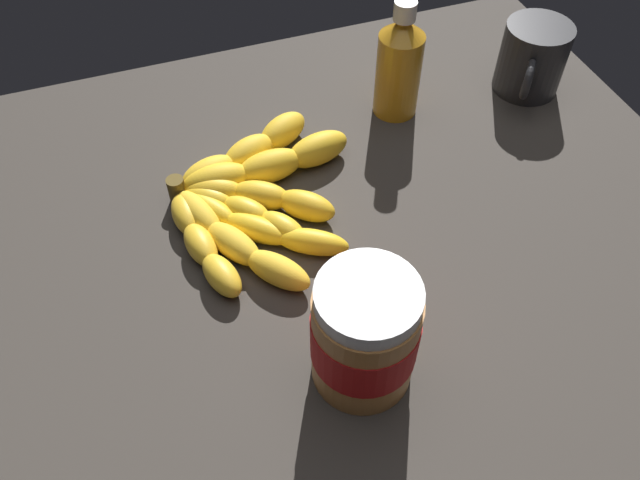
% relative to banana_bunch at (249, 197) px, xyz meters
% --- Properties ---
extents(ground_plane, '(0.88, 0.77, 0.04)m').
position_rel_banana_bunch_xyz_m(ground_plane, '(-0.08, 0.08, -0.04)').
color(ground_plane, '#38332D').
extents(banana_bunch, '(0.23, 0.28, 0.04)m').
position_rel_banana_bunch_xyz_m(banana_bunch, '(0.00, 0.00, 0.00)').
color(banana_bunch, gold).
rests_on(banana_bunch, ground_plane).
extents(peanut_butter_jar, '(0.09, 0.09, 0.13)m').
position_rel_banana_bunch_xyz_m(peanut_butter_jar, '(-0.04, 0.24, 0.05)').
color(peanut_butter_jar, '#B27238').
rests_on(peanut_butter_jar, ground_plane).
extents(honey_bottle, '(0.06, 0.06, 0.15)m').
position_rel_banana_bunch_xyz_m(honey_bottle, '(-0.23, -0.11, 0.05)').
color(honey_bottle, orange).
rests_on(honey_bottle, ground_plane).
extents(coffee_mug, '(0.10, 0.11, 0.09)m').
position_rel_banana_bunch_xyz_m(coffee_mug, '(-0.41, -0.09, 0.03)').
color(coffee_mug, '#262628').
rests_on(coffee_mug, ground_plane).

